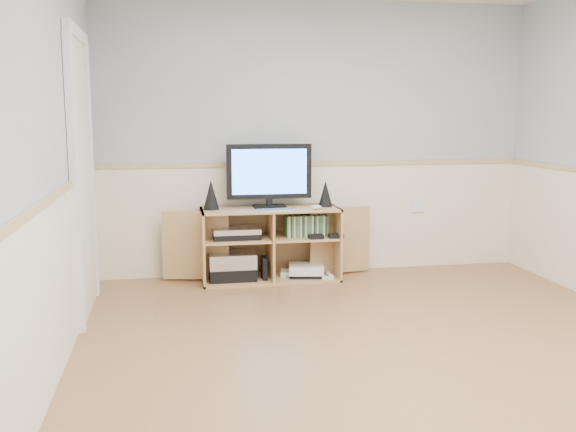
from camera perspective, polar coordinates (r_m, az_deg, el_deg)
The scene contains 11 objects.
room at distance 3.92m, azimuth 8.76°, elevation 5.16°, with size 4.04×4.54×2.54m.
media_cabinet at distance 5.79m, azimuth -1.67°, elevation -2.34°, with size 1.91×0.46×0.65m.
monitor at distance 5.70m, azimuth -1.69°, elevation 3.81°, with size 0.76×0.18×0.56m.
speaker_left at distance 5.63m, azimuth -6.86°, elevation 1.89°, with size 0.14×0.14×0.26m, color black.
speaker_right at distance 5.79m, azimuth 3.35°, elevation 2.01°, with size 0.13×0.13×0.23m, color black.
keyboard at distance 5.55m, azimuth -1.10°, elevation 0.56°, with size 0.31×0.12×0.01m, color silver.
mouse at distance 5.62m, azimuth 2.56°, elevation 0.78°, with size 0.10×0.06×0.04m, color white.
av_components at distance 5.72m, azimuth -4.82°, elevation -3.67°, with size 0.51×0.31×0.47m.
game_consoles at distance 5.84m, azimuth 1.50°, elevation -4.87°, with size 0.46×0.31×0.11m.
game_cases at distance 5.75m, azimuth 1.64°, elevation -0.87°, with size 0.38×0.14×0.19m, color #3F8C3F.
wall_outlet at distance 6.31m, azimuth 11.43°, elevation 0.90°, with size 0.12×0.03×0.12m, color white.
Camera 1 is at (-1.34, -3.57, 1.47)m, focal length 40.00 mm.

